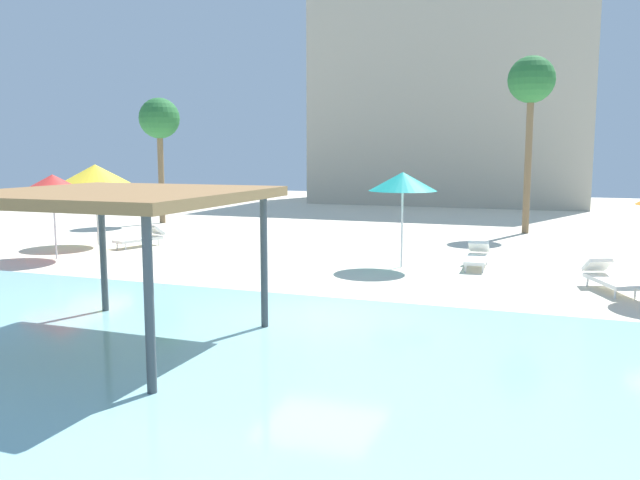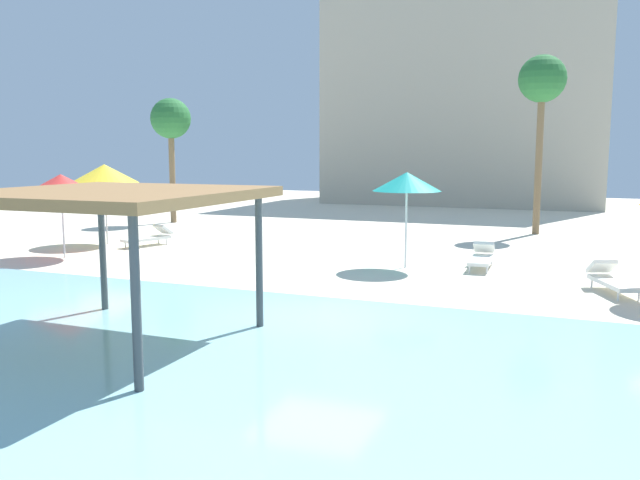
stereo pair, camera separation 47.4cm
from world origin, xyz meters
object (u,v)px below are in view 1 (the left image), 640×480
at_px(lounge_chair_1, 477,256).
at_px(lounge_chair_2, 142,237).
at_px(lounge_chair_0, 607,278).
at_px(palm_tree_1, 159,121).
at_px(shade_pavilion, 118,200).
at_px(beach_umbrella_teal_3, 403,182).
at_px(palm_tree_2, 531,85).
at_px(beach_umbrella_red_2, 53,185).
at_px(beach_umbrella_yellow_1, 95,174).

distance_m(lounge_chair_1, lounge_chair_2, 11.88).
distance_m(lounge_chair_0, palm_tree_1, 21.73).
xyz_separation_m(shade_pavilion, beach_umbrella_teal_3, (2.78, 9.47, -0.06)).
bearing_deg(lounge_chair_2, palm_tree_2, 141.86).
height_order(beach_umbrella_red_2, lounge_chair_0, beach_umbrella_red_2).
distance_m(beach_umbrella_red_2, lounge_chair_2, 3.95).
bearing_deg(palm_tree_2, beach_umbrella_red_2, -138.67).
height_order(beach_umbrella_yellow_1, palm_tree_1, palm_tree_1).
distance_m(lounge_chair_2, palm_tree_1, 9.10).
relative_size(shade_pavilion, palm_tree_2, 0.61).
relative_size(lounge_chair_1, palm_tree_1, 0.33).
bearing_deg(shade_pavilion, lounge_chair_1, 64.35).
bearing_deg(shade_pavilion, palm_tree_2, 73.21).
distance_m(beach_umbrella_teal_3, lounge_chair_2, 10.05).
bearing_deg(palm_tree_2, palm_tree_1, -173.71).
relative_size(beach_umbrella_red_2, lounge_chair_1, 1.40).
height_order(lounge_chair_0, lounge_chair_1, same).
relative_size(shade_pavilion, beach_umbrella_teal_3, 1.58).
xyz_separation_m(beach_umbrella_red_2, lounge_chair_1, (12.81, 3.05, -2.01)).
height_order(beach_umbrella_teal_3, palm_tree_2, palm_tree_2).
bearing_deg(beach_umbrella_yellow_1, beach_umbrella_red_2, -74.67).
bearing_deg(beach_umbrella_teal_3, lounge_chair_0, -15.43).
bearing_deg(shade_pavilion, lounge_chair_0, 43.73).
xyz_separation_m(beach_umbrella_red_2, lounge_chair_2, (0.93, 3.26, -2.01)).
distance_m(lounge_chair_2, palm_tree_2, 16.54).
bearing_deg(lounge_chair_1, lounge_chair_2, -93.23).
xyz_separation_m(beach_umbrella_red_2, lounge_chair_0, (16.22, 0.81, -2.01)).
height_order(beach_umbrella_red_2, beach_umbrella_teal_3, beach_umbrella_teal_3).
xyz_separation_m(shade_pavilion, lounge_chair_1, (4.89, 10.19, -2.25)).
relative_size(lounge_chair_2, palm_tree_2, 0.27).
xyz_separation_m(beach_umbrella_yellow_1, palm_tree_2, (14.55, 8.98, 3.49)).
height_order(lounge_chair_0, lounge_chair_2, same).
height_order(beach_umbrella_teal_3, lounge_chair_1, beach_umbrella_teal_3).
relative_size(shade_pavilion, beach_umbrella_red_2, 1.65).
xyz_separation_m(beach_umbrella_red_2, palm_tree_2, (13.70, 12.05, 3.75)).
bearing_deg(lounge_chair_0, palm_tree_1, -138.85).
bearing_deg(beach_umbrella_red_2, palm_tree_1, 105.52).
xyz_separation_m(beach_umbrella_yellow_1, lounge_chair_2, (1.77, 0.20, -2.27)).
bearing_deg(beach_umbrella_teal_3, shade_pavilion, -106.37).
distance_m(lounge_chair_1, palm_tree_2, 10.73).
distance_m(lounge_chair_0, lounge_chair_1, 4.08).
xyz_separation_m(lounge_chair_2, palm_tree_1, (-3.77, 6.96, 4.49)).
distance_m(lounge_chair_0, palm_tree_2, 12.88).
relative_size(shade_pavilion, lounge_chair_1, 2.31).
bearing_deg(beach_umbrella_teal_3, beach_umbrella_yellow_1, 176.37).
xyz_separation_m(beach_umbrella_teal_3, lounge_chair_0, (5.53, -1.53, -2.20)).
bearing_deg(shade_pavilion, palm_tree_1, 121.77).
relative_size(shade_pavilion, lounge_chair_2, 2.23).
bearing_deg(lounge_chair_1, palm_tree_2, 172.10).
xyz_separation_m(lounge_chair_0, palm_tree_1, (-19.06, 9.42, 4.49)).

